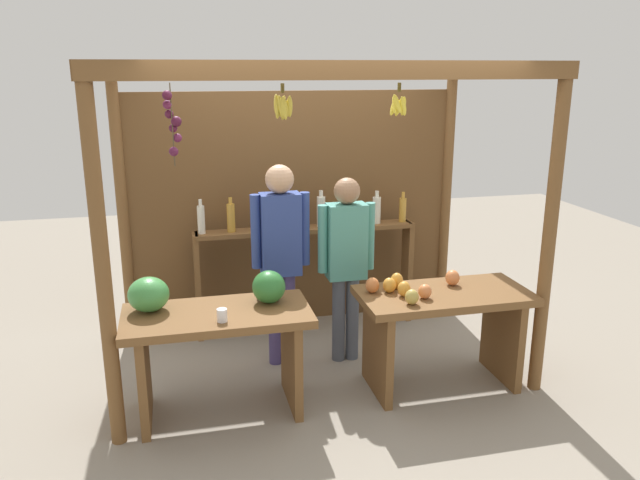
# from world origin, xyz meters

# --- Properties ---
(ground_plane) EXTENTS (12.00, 12.00, 0.00)m
(ground_plane) POSITION_xyz_m (0.00, 0.00, 0.00)
(ground_plane) COLOR gray
(ground_plane) RESTS_ON ground
(market_stall) EXTENTS (3.24, 1.90, 2.47)m
(market_stall) POSITION_xyz_m (-0.00, 0.44, 1.42)
(market_stall) COLOR brown
(market_stall) RESTS_ON ground
(fruit_counter_left) EXTENTS (1.31, 0.65, 1.02)m
(fruit_counter_left) POSITION_xyz_m (-0.89, -0.64, 0.64)
(fruit_counter_left) COLOR brown
(fruit_counter_left) RESTS_ON ground
(fruit_counter_right) EXTENTS (1.31, 0.64, 0.91)m
(fruit_counter_right) POSITION_xyz_m (0.84, -0.67, 0.58)
(fruit_counter_right) COLOR brown
(fruit_counter_right) RESTS_ON ground
(bottle_shelf_unit) EXTENTS (2.08, 0.22, 1.34)m
(bottle_shelf_unit) POSITION_xyz_m (0.07, 0.67, 0.82)
(bottle_shelf_unit) COLOR brown
(bottle_shelf_unit) RESTS_ON ground
(vendor_man) EXTENTS (0.48, 0.23, 1.70)m
(vendor_man) POSITION_xyz_m (-0.29, -0.00, 1.03)
(vendor_man) COLOR #4A3E77
(vendor_man) RESTS_ON ground
(vendor_woman) EXTENTS (0.48, 0.21, 1.58)m
(vendor_woman) POSITION_xyz_m (0.25, -0.06, 0.95)
(vendor_woman) COLOR #515968
(vendor_woman) RESTS_ON ground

